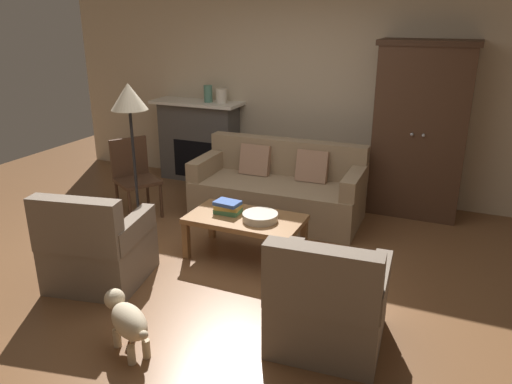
{
  "coord_description": "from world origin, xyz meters",
  "views": [
    {
      "loc": [
        1.92,
        -3.64,
        2.26
      ],
      "look_at": [
        0.02,
        0.71,
        0.55
      ],
      "focal_mm": 35.05,
      "sensor_mm": 36.0,
      "label": 1
    }
  ],
  "objects_px": {
    "side_chair_wooden": "(134,172)",
    "dog": "(127,320)",
    "coffee_table": "(245,222)",
    "mantel_vase_cream": "(221,96)",
    "mantel_vase_jade": "(208,94)",
    "armchair_near_right": "(327,305)",
    "fireplace": "(199,140)",
    "couch": "(279,191)",
    "fruit_bowl": "(260,217)",
    "floor_lamp": "(129,106)",
    "book_stack": "(228,207)",
    "armchair_near_left": "(97,250)",
    "armoire": "(420,130)"
  },
  "relations": [
    {
      "from": "fruit_bowl",
      "to": "dog",
      "type": "height_order",
      "value": "fruit_bowl"
    },
    {
      "from": "couch",
      "to": "book_stack",
      "type": "distance_m",
      "value": 1.09
    },
    {
      "from": "coffee_table",
      "to": "armchair_near_left",
      "type": "height_order",
      "value": "armchair_near_left"
    },
    {
      "from": "side_chair_wooden",
      "to": "dog",
      "type": "bearing_deg",
      "value": -54.91
    },
    {
      "from": "book_stack",
      "to": "fireplace",
      "type": "bearing_deg",
      "value": 126.34
    },
    {
      "from": "couch",
      "to": "book_stack",
      "type": "height_order",
      "value": "couch"
    },
    {
      "from": "mantel_vase_cream",
      "to": "dog",
      "type": "bearing_deg",
      "value": -73.15
    },
    {
      "from": "book_stack",
      "to": "floor_lamp",
      "type": "height_order",
      "value": "floor_lamp"
    },
    {
      "from": "mantel_vase_cream",
      "to": "armoire",
      "type": "bearing_deg",
      "value": -1.34
    },
    {
      "from": "fruit_bowl",
      "to": "mantel_vase_cream",
      "type": "bearing_deg",
      "value": 125.61
    },
    {
      "from": "mantel_vase_cream",
      "to": "armchair_near_left",
      "type": "height_order",
      "value": "mantel_vase_cream"
    },
    {
      "from": "dog",
      "to": "floor_lamp",
      "type": "bearing_deg",
      "value": 123.76
    },
    {
      "from": "fruit_bowl",
      "to": "mantel_vase_cream",
      "type": "height_order",
      "value": "mantel_vase_cream"
    },
    {
      "from": "couch",
      "to": "side_chair_wooden",
      "type": "relative_size",
      "value": 2.16
    },
    {
      "from": "armoire",
      "to": "side_chair_wooden",
      "type": "xyz_separation_m",
      "value": [
        -2.99,
        -1.37,
        -0.48
      ]
    },
    {
      "from": "book_stack",
      "to": "mantel_vase_jade",
      "type": "distance_m",
      "value": 2.39
    },
    {
      "from": "book_stack",
      "to": "armchair_near_left",
      "type": "relative_size",
      "value": 0.29
    },
    {
      "from": "fireplace",
      "to": "mantel_vase_cream",
      "type": "distance_m",
      "value": 0.75
    },
    {
      "from": "fireplace",
      "to": "side_chair_wooden",
      "type": "xyz_separation_m",
      "value": [
        -0.04,
        -1.45,
        -0.06
      ]
    },
    {
      "from": "fruit_bowl",
      "to": "mantel_vase_jade",
      "type": "bearing_deg",
      "value": 129.31
    },
    {
      "from": "couch",
      "to": "mantel_vase_jade",
      "type": "relative_size",
      "value": 8.64
    },
    {
      "from": "couch",
      "to": "coffee_table",
      "type": "xyz_separation_m",
      "value": [
        0.08,
        -1.09,
        0.05
      ]
    },
    {
      "from": "fireplace",
      "to": "side_chair_wooden",
      "type": "height_order",
      "value": "fireplace"
    },
    {
      "from": "fireplace",
      "to": "armchair_near_right",
      "type": "distance_m",
      "value": 4.02
    },
    {
      "from": "book_stack",
      "to": "floor_lamp",
      "type": "bearing_deg",
      "value": -177.72
    },
    {
      "from": "couch",
      "to": "fruit_bowl",
      "type": "height_order",
      "value": "couch"
    },
    {
      "from": "armoire",
      "to": "armchair_near_right",
      "type": "distance_m",
      "value": 2.97
    },
    {
      "from": "armchair_near_right",
      "to": "side_chair_wooden",
      "type": "relative_size",
      "value": 0.98
    },
    {
      "from": "fruit_bowl",
      "to": "side_chair_wooden",
      "type": "relative_size",
      "value": 0.37
    },
    {
      "from": "coffee_table",
      "to": "dog",
      "type": "distance_m",
      "value": 1.65
    },
    {
      "from": "couch",
      "to": "dog",
      "type": "height_order",
      "value": "couch"
    },
    {
      "from": "armoire",
      "to": "book_stack",
      "type": "bearing_deg",
      "value": -129.75
    },
    {
      "from": "fruit_bowl",
      "to": "mantel_vase_jade",
      "type": "xyz_separation_m",
      "value": [
        -1.59,
        1.95,
        0.78
      ]
    },
    {
      "from": "mantel_vase_jade",
      "to": "armchair_near_right",
      "type": "relative_size",
      "value": 0.26
    },
    {
      "from": "fruit_bowl",
      "to": "floor_lamp",
      "type": "relative_size",
      "value": 0.21
    },
    {
      "from": "couch",
      "to": "coffee_table",
      "type": "relative_size",
      "value": 1.76
    },
    {
      "from": "book_stack",
      "to": "fruit_bowl",
      "type": "bearing_deg",
      "value": -6.46
    },
    {
      "from": "fireplace",
      "to": "couch",
      "type": "distance_m",
      "value": 1.77
    },
    {
      "from": "couch",
      "to": "mantel_vase_jade",
      "type": "bearing_deg",
      "value": 148.39
    },
    {
      "from": "coffee_table",
      "to": "book_stack",
      "type": "xyz_separation_m",
      "value": [
        -0.19,
        0.02,
        0.12
      ]
    },
    {
      "from": "armoire",
      "to": "floor_lamp",
      "type": "distance_m",
      "value": 3.21
    },
    {
      "from": "side_chair_wooden",
      "to": "dog",
      "type": "relative_size",
      "value": 1.74
    },
    {
      "from": "mantel_vase_cream",
      "to": "floor_lamp",
      "type": "height_order",
      "value": "floor_lamp"
    },
    {
      "from": "mantel_vase_jade",
      "to": "side_chair_wooden",
      "type": "bearing_deg",
      "value": -98.62
    },
    {
      "from": "side_chair_wooden",
      "to": "fireplace",
      "type": "bearing_deg",
      "value": 88.53
    },
    {
      "from": "couch",
      "to": "floor_lamp",
      "type": "relative_size",
      "value": 1.2
    },
    {
      "from": "armchair_near_left",
      "to": "side_chair_wooden",
      "type": "xyz_separation_m",
      "value": [
        -0.67,
        1.46,
        0.2
      ]
    },
    {
      "from": "couch",
      "to": "side_chair_wooden",
      "type": "height_order",
      "value": "side_chair_wooden"
    },
    {
      "from": "fireplace",
      "to": "armchair_near_right",
      "type": "bearing_deg",
      "value": -47.46
    },
    {
      "from": "armchair_near_right",
      "to": "mantel_vase_jade",
      "type": "bearing_deg",
      "value": 130.76
    }
  ]
}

